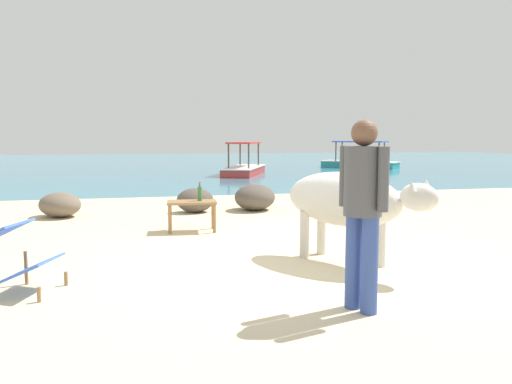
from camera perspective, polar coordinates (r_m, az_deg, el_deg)
sand_beach at (r=6.16m, az=5.00°, el=-7.90°), size 18.00×14.00×0.04m
water_surface at (r=27.79m, az=-9.00°, el=3.00°), size 60.00×36.00×0.03m
cow at (r=6.01m, az=9.99°, el=-0.91°), size 1.36×1.92×1.13m
low_bench_table at (r=8.04m, az=-7.17°, el=-1.59°), size 0.79×0.50×0.48m
bottle at (r=8.04m, az=-6.29°, el=-0.13°), size 0.07×0.07×0.30m
deck_chair_near at (r=5.37m, az=-25.29°, el=-6.15°), size 0.90×0.75×0.68m
person_standing at (r=4.36m, az=11.83°, el=-0.93°), size 0.32×0.47×1.62m
shore_rock_large at (r=10.06m, az=-6.82°, el=-0.92°), size 0.81×0.70×0.48m
shore_rock_medium at (r=10.31m, az=-0.13°, el=-0.59°), size 1.11×1.20×0.52m
shore_rock_small at (r=12.37m, az=10.22°, el=0.83°), size 1.12×0.93×0.68m
shore_rock_flat at (r=10.10m, az=-21.04°, el=-1.33°), size 1.06×1.13×0.45m
boat_red at (r=20.23m, az=-1.33°, el=2.73°), size 2.48×3.83×1.29m
boat_teal at (r=25.26m, az=11.48°, el=3.30°), size 3.41×3.41×1.29m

